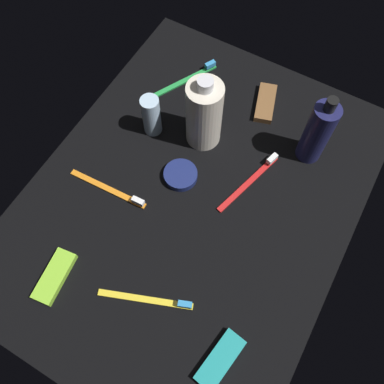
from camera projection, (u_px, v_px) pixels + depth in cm
name	position (u px, v px, depth cm)	size (l,w,h in cm)	color
ground_plane	(192.00, 199.00, 86.65)	(84.00, 64.00, 1.20)	black
lotion_bottle	(317.00, 132.00, 83.43)	(5.37, 5.37, 18.57)	#1D1E4D
bodywash_bottle	(204.00, 114.00, 85.02)	(7.57, 7.57, 18.66)	silver
deodorant_stick	(151.00, 116.00, 88.85)	(4.02, 4.02, 10.31)	silver
toothbrush_red	(252.00, 179.00, 87.35)	(17.66, 6.01, 2.10)	red
toothbrush_orange	(112.00, 190.00, 86.22)	(2.05, 18.04, 2.10)	orange
toothbrush_yellow	(151.00, 300.00, 76.51)	(7.57, 17.24, 2.10)	yellow
toothbrush_green	(188.00, 78.00, 99.07)	(16.46, 9.50, 2.10)	green
snack_bar_teal	(220.00, 360.00, 71.94)	(10.40, 4.00, 1.50)	teal
snack_bar_brown	(265.00, 103.00, 95.73)	(10.40, 4.00, 1.50)	brown
snack_bar_lime	(55.00, 276.00, 78.27)	(10.40, 4.00, 1.50)	#8CD133
cream_tin_left	(181.00, 175.00, 87.51)	(7.19, 7.19, 1.67)	navy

